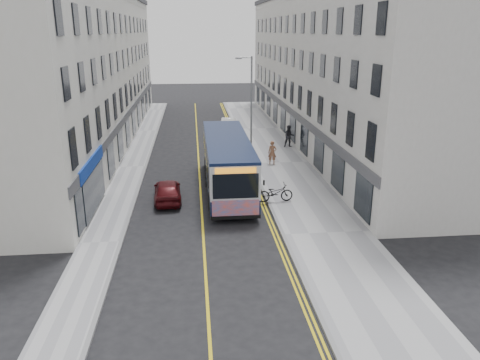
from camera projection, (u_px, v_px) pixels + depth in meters
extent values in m
plane|color=black|center=(203.00, 230.00, 24.27)|extent=(140.00, 140.00, 0.00)
cube|color=#999A9C|center=(280.00, 163.00, 36.21)|extent=(4.50, 64.00, 0.12)
cube|color=#999A9C|center=(132.00, 167.00, 35.14)|extent=(2.00, 64.00, 0.12)
cube|color=slate|center=(251.00, 164.00, 36.00)|extent=(0.18, 64.00, 0.13)
cube|color=slate|center=(146.00, 167.00, 35.23)|extent=(0.18, 64.00, 0.13)
cube|color=gold|center=(199.00, 166.00, 35.63)|extent=(0.12, 64.00, 0.01)
cube|color=gold|center=(245.00, 165.00, 35.97)|extent=(0.10, 64.00, 0.01)
cube|color=gold|center=(248.00, 165.00, 35.99)|extent=(0.10, 64.00, 0.01)
cube|color=silver|center=(320.00, 68.00, 43.27)|extent=(6.00, 46.00, 13.00)
cube|color=silver|center=(93.00, 70.00, 41.31)|extent=(6.00, 46.00, 13.00)
cylinder|color=gray|center=(251.00, 109.00, 36.71)|extent=(0.14, 0.14, 8.00)
cylinder|color=gray|center=(245.00, 58.00, 35.47)|extent=(1.00, 0.08, 0.08)
cube|color=gray|center=(239.00, 58.00, 35.44)|extent=(0.50, 0.18, 0.12)
cube|color=#0B1533|center=(227.00, 177.00, 30.16)|extent=(2.66, 11.71, 0.96)
cube|color=#BBBDC2|center=(227.00, 155.00, 29.72)|extent=(2.66, 11.71, 1.92)
cube|color=#0B1533|center=(227.00, 139.00, 29.40)|extent=(2.68, 11.71, 0.17)
cube|color=black|center=(206.00, 157.00, 30.26)|extent=(0.04, 9.15, 1.22)
cube|color=black|center=(247.00, 156.00, 30.52)|extent=(0.04, 9.15, 1.22)
cube|color=black|center=(236.00, 186.00, 24.19)|extent=(2.39, 0.04, 1.33)
cube|color=#FF4615|center=(236.00, 209.00, 24.58)|extent=(2.50, 0.04, 1.01)
cube|color=orange|center=(236.00, 171.00, 23.92)|extent=(2.13, 0.04, 0.30)
cylinder|color=black|center=(211.00, 201.00, 26.82)|extent=(0.30, 1.06, 1.06)
cylinder|color=black|center=(253.00, 200.00, 27.05)|extent=(0.30, 1.06, 1.06)
cylinder|color=black|center=(208.00, 172.00, 32.36)|extent=(0.30, 1.06, 1.06)
cylinder|color=black|center=(242.00, 171.00, 32.59)|extent=(0.30, 1.06, 1.06)
cylinder|color=black|center=(207.00, 164.00, 34.18)|extent=(0.30, 1.06, 1.06)
cylinder|color=black|center=(239.00, 163.00, 34.41)|extent=(0.30, 1.06, 1.06)
imported|color=black|center=(275.00, 193.00, 27.76)|extent=(2.17, 0.89, 1.11)
imported|color=brown|center=(272.00, 153.00, 35.49)|extent=(0.71, 0.53, 1.78)
imported|color=black|center=(289.00, 136.00, 40.64)|extent=(0.95, 0.74, 1.93)
imported|color=white|center=(228.00, 125.00, 47.51)|extent=(1.94, 4.18, 1.33)
imported|color=#490C10|center=(168.00, 190.00, 28.17)|extent=(1.83, 4.06, 1.35)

